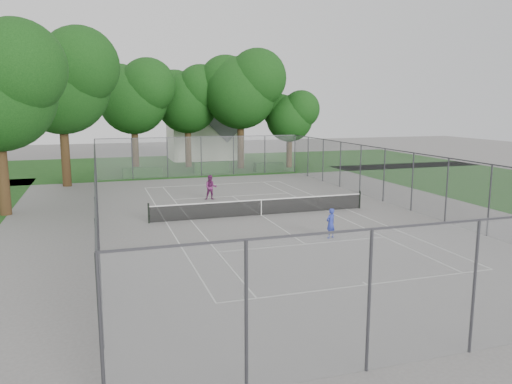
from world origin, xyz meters
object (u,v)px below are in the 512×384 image
object	(u,v)px
girl_player	(331,223)
woman_player	(211,187)
house	(204,124)
tennis_net	(261,207)

from	to	relation	value
girl_player	woman_player	distance (m)	11.83
house	girl_player	xyz separation A→B (m)	(-1.75, -37.10, -3.32)
house	woman_player	bearing A→B (deg)	-101.05
tennis_net	woman_player	bearing A→B (deg)	106.79
girl_player	woman_player	xyz separation A→B (m)	(-3.28, 11.37, 0.11)
tennis_net	woman_player	distance (m)	5.89
tennis_net	house	world-z (taller)	house
girl_player	woman_player	bearing A→B (deg)	-95.90
girl_player	tennis_net	bearing A→B (deg)	-96.57
woman_player	tennis_net	bearing A→B (deg)	-63.59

